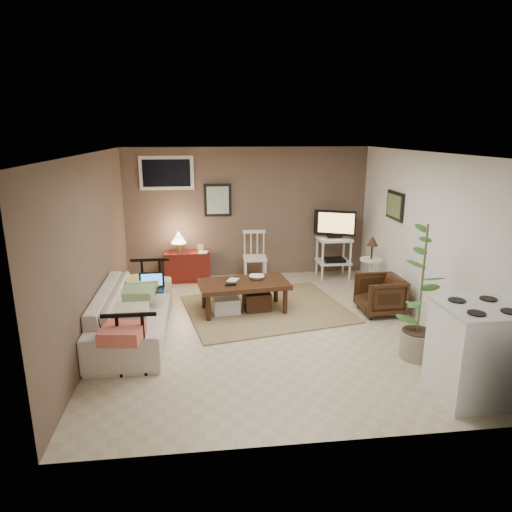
{
  "coord_description": "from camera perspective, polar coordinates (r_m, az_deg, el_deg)",
  "views": [
    {
      "loc": [
        -0.84,
        -5.87,
        2.66
      ],
      "look_at": [
        -0.1,
        0.35,
        0.95
      ],
      "focal_mm": 32.0,
      "sensor_mm": 36.0,
      "label": 1
    }
  ],
  "objects": [
    {
      "name": "red_console",
      "position": [
        8.45,
        -8.66,
        -0.93
      ],
      "size": [
        0.82,
        0.36,
        0.95
      ],
      "color": "maroon",
      "rests_on": "floor"
    },
    {
      "name": "book_console",
      "position": [
        8.27,
        -7.17,
        1.12
      ],
      "size": [
        0.16,
        0.05,
        0.22
      ],
      "primitive_type": "imported",
      "rotation": [
        0.0,
        0.0,
        -0.21
      ],
      "color": "#3B1C10",
      "rests_on": "red_console"
    },
    {
      "name": "side_table",
      "position": [
        7.88,
        14.22,
        -0.23
      ],
      "size": [
        0.37,
        0.37,
        1.0
      ],
      "color": "white",
      "rests_on": "floor"
    },
    {
      "name": "book_table",
      "position": [
        6.93,
        -3.49,
        -2.23
      ],
      "size": [
        0.14,
        0.07,
        0.2
      ],
      "primitive_type": "imported",
      "rotation": [
        0.0,
        0.0,
        -0.41
      ],
      "color": "#3B1C10",
      "rests_on": "coffee_table"
    },
    {
      "name": "bowl",
      "position": [
        6.97,
        0.1,
        -1.98
      ],
      "size": [
        0.23,
        0.08,
        0.23
      ],
      "primitive_type": "imported",
      "rotation": [
        0.0,
        0.0,
        -0.08
      ],
      "color": "#3B1C10",
      "rests_on": "coffee_table"
    },
    {
      "name": "coffee_table",
      "position": [
        6.93,
        -1.61,
        -4.82
      ],
      "size": [
        1.4,
        0.84,
        0.51
      ],
      "color": "#3B1C10",
      "rests_on": "floor"
    },
    {
      "name": "window",
      "position": [
        8.4,
        -11.12,
        10.14
      ],
      "size": [
        0.96,
        0.03,
        0.6
      ],
      "primitive_type": "cube",
      "color": "white"
    },
    {
      "name": "rug",
      "position": [
        7.11,
        1.3,
        -6.6
      ],
      "size": [
        2.7,
        2.33,
        0.02
      ],
      "primitive_type": "cube",
      "rotation": [
        0.0,
        0.0,
        0.2
      ],
      "color": "#8D7B52",
      "rests_on": "floor"
    },
    {
      "name": "stove",
      "position": [
        5.23,
        25.83,
        -10.75
      ],
      "size": [
        0.77,
        0.72,
        1.01
      ],
      "color": "white",
      "rests_on": "floor"
    },
    {
      "name": "armchair",
      "position": [
        7.13,
        15.24,
        -4.5
      ],
      "size": [
        0.59,
        0.63,
        0.63
      ],
      "primitive_type": "imported",
      "rotation": [
        0.0,
        0.0,
        -1.54
      ],
      "color": "#331C0E",
      "rests_on": "floor"
    },
    {
      "name": "floor",
      "position": [
        6.5,
        1.23,
        -8.89
      ],
      "size": [
        5.0,
        5.0,
        0.0
      ],
      "primitive_type": "plane",
      "color": "#C1B293",
      "rests_on": "ground"
    },
    {
      "name": "art_back",
      "position": [
        8.44,
        -4.8,
        6.97
      ],
      "size": [
        0.5,
        0.03,
        0.6
      ],
      "primitive_type": "cube",
      "color": "black"
    },
    {
      "name": "sofa_pillows",
      "position": [
        6.04,
        -15.06,
        -5.81
      ],
      "size": [
        0.43,
        2.15,
        0.15
      ],
      "primitive_type": null,
      "color": "beige",
      "rests_on": "sofa"
    },
    {
      "name": "art_right",
      "position": [
        7.65,
        16.98,
        6.04
      ],
      "size": [
        0.03,
        0.6,
        0.45
      ],
      "primitive_type": "cube",
      "color": "black"
    },
    {
      "name": "laptop",
      "position": [
        6.61,
        -12.92,
        -3.53
      ],
      "size": [
        0.35,
        0.25,
        0.24
      ],
      "color": "black",
      "rests_on": "sofa"
    },
    {
      "name": "potted_plant",
      "position": [
        5.69,
        20.0,
        -3.75
      ],
      "size": [
        0.42,
        0.42,
        1.69
      ],
      "color": "gray",
      "rests_on": "floor"
    },
    {
      "name": "tv_stand",
      "position": [
        8.59,
        9.74,
        1.67
      ],
      "size": [
        0.72,
        0.49,
        1.27
      ],
      "color": "white",
      "rests_on": "floor"
    },
    {
      "name": "sofa",
      "position": [
        6.32,
        -15.17,
        -5.83
      ],
      "size": [
        0.66,
        2.26,
        0.89
      ],
      "primitive_type": "imported",
      "rotation": [
        0.0,
        0.0,
        1.57
      ],
      "color": "beige",
      "rests_on": "floor"
    },
    {
      "name": "spindle_chair",
      "position": [
        8.33,
        -0.15,
        -0.25
      ],
      "size": [
        0.43,
        0.43,
        0.92
      ],
      "color": "white",
      "rests_on": "floor"
    },
    {
      "name": "sofa_end_rails",
      "position": [
        6.33,
        -13.96,
        -6.33
      ],
      "size": [
        0.61,
        2.26,
        0.76
      ],
      "primitive_type": null,
      "color": "black",
      "rests_on": "floor"
    }
  ]
}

